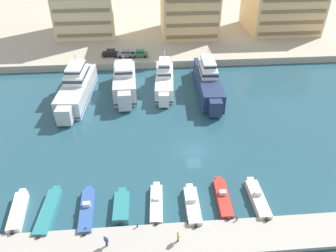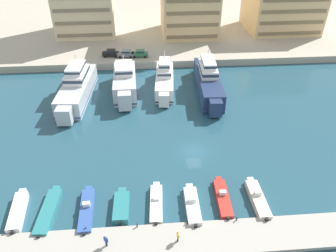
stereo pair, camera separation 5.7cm
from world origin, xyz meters
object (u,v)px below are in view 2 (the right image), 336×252
at_px(motorboat_blue_mid_left, 87,210).
at_px(pedestrian_near_edge, 106,240).
at_px(pedestrian_mid_deck, 178,236).
at_px(motorboat_white_center_right, 192,206).
at_px(motorboat_teal_left, 49,211).
at_px(motorboat_teal_center_left, 121,206).
at_px(yacht_white_mid_left, 165,79).
at_px(car_black_far_left, 111,53).
at_px(car_grey_left, 126,53).
at_px(yacht_silver_far_left, 77,87).
at_px(yacht_silver_left, 125,82).
at_px(motorboat_cream_right, 258,199).
at_px(motorboat_red_mid_right, 223,198).
at_px(motorboat_white_far_left, 18,211).
at_px(motorboat_white_center, 156,203).
at_px(yacht_navy_center_left, 208,80).
at_px(car_green_mid_left, 140,53).

xyz_separation_m(motorboat_blue_mid_left, pedestrian_near_edge, (3.00, -5.69, 1.07)).
bearing_deg(pedestrian_mid_deck, motorboat_white_center_right, 64.87).
height_order(motorboat_teal_left, motorboat_teal_center_left, motorboat_teal_center_left).
relative_size(yacht_white_mid_left, motorboat_teal_left, 1.98).
relative_size(car_black_far_left, car_grey_left, 1.00).
xyz_separation_m(yacht_silver_far_left, motorboat_teal_center_left, (10.13, -31.23, -1.97)).
distance_m(motorboat_teal_center_left, car_black_far_left, 49.32).
bearing_deg(car_black_far_left, yacht_silver_left, -76.18).
height_order(motorboat_cream_right, pedestrian_near_edge, pedestrian_near_edge).
relative_size(yacht_silver_far_left, motorboat_red_mid_right, 2.76).
height_order(motorboat_white_far_left, motorboat_teal_left, motorboat_white_far_left).
xyz_separation_m(yacht_white_mid_left, car_grey_left, (-8.71, 14.35, 0.54)).
bearing_deg(car_grey_left, yacht_silver_left, -89.34).
xyz_separation_m(car_grey_left, pedestrian_near_edge, (-0.99, -54.29, -1.17)).
xyz_separation_m(motorboat_white_center, pedestrian_mid_deck, (2.24, -6.23, 1.11)).
height_order(yacht_silver_left, motorboat_white_far_left, yacht_silver_left).
bearing_deg(pedestrian_near_edge, car_black_far_left, 92.90).
relative_size(motorboat_blue_mid_left, motorboat_white_center_right, 1.12).
distance_m(pedestrian_near_edge, pedestrian_mid_deck, 8.37).
bearing_deg(yacht_silver_far_left, motorboat_teal_center_left, -72.02).
bearing_deg(motorboat_teal_left, pedestrian_mid_deck, -20.06).
xyz_separation_m(yacht_silver_far_left, car_black_far_left, (5.86, 17.86, 0.24)).
bearing_deg(car_grey_left, motorboat_teal_center_left, -89.41).
distance_m(motorboat_red_mid_right, car_grey_left, 50.10).
bearing_deg(car_black_far_left, yacht_silver_far_left, -108.18).
relative_size(yacht_white_mid_left, motorboat_blue_mid_left, 2.07).
bearing_deg(motorboat_cream_right, pedestrian_near_edge, -163.94).
height_order(yacht_navy_center_left, pedestrian_mid_deck, yacht_navy_center_left).
relative_size(yacht_silver_left, car_grey_left, 4.02).
bearing_deg(pedestrian_mid_deck, motorboat_red_mid_right, 42.91).
bearing_deg(yacht_silver_far_left, motorboat_white_center, -64.49).
xyz_separation_m(yacht_silver_left, motorboat_white_center, (4.97, -32.79, -1.95)).
bearing_deg(motorboat_blue_mid_left, car_black_far_left, 89.74).
bearing_deg(motorboat_teal_center_left, motorboat_cream_right, -0.60).
bearing_deg(pedestrian_near_edge, pedestrian_mid_deck, -0.39).
height_order(motorboat_teal_center_left, motorboat_cream_right, motorboat_cream_right).
distance_m(yacht_white_mid_left, yacht_navy_center_left, 9.43).
height_order(motorboat_blue_mid_left, car_black_far_left, car_black_far_left).
xyz_separation_m(car_grey_left, car_green_mid_left, (3.57, -0.18, 0.00)).
xyz_separation_m(yacht_navy_center_left, motorboat_white_far_left, (-30.84, -31.93, -1.90)).
relative_size(motorboat_teal_left, motorboat_red_mid_right, 1.12).
xyz_separation_m(yacht_silver_left, car_black_far_left, (-3.95, 16.04, 0.34)).
relative_size(car_green_mid_left, pedestrian_mid_deck, 2.50).
relative_size(yacht_silver_far_left, pedestrian_near_edge, 12.69).
bearing_deg(yacht_silver_far_left, motorboat_white_center_right, -58.53).
bearing_deg(car_green_mid_left, yacht_silver_far_left, -127.89).
distance_m(yacht_silver_left, pedestrian_mid_deck, 39.69).
xyz_separation_m(motorboat_red_mid_right, pedestrian_near_edge, (-15.21, -6.30, 1.05)).
distance_m(motorboat_teal_left, pedestrian_near_edge, 10.01).
bearing_deg(motorboat_cream_right, car_grey_left, 111.26).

